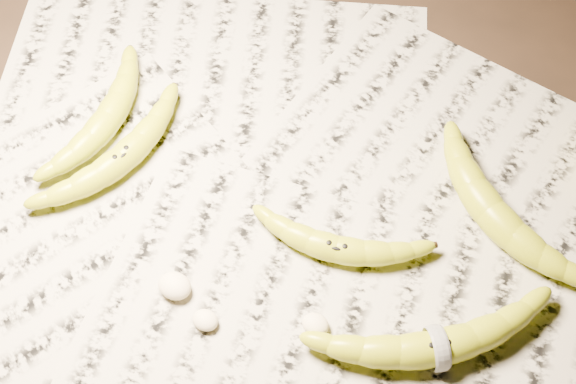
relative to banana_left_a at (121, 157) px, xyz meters
The scene contains 11 objects.
ground 0.20m from the banana_left_a, ahead, with size 3.00×3.00×0.00m, color black.
newspaper_patch 0.22m from the banana_left_a, ahead, with size 0.90×0.70×0.01m, color #ADA894.
banana_left_a is the anchor object (origin of this frame).
banana_left_b 0.06m from the banana_left_a, 140.23° to the left, with size 0.19×0.06×0.04m, color #A4B516, non-canonical shape.
banana_center 0.28m from the banana_left_a, ahead, with size 0.18×0.05×0.03m, color #A4B516, non-canonical shape.
banana_taped 0.42m from the banana_left_a, ahead, with size 0.24×0.06×0.04m, color #A4B516, non-canonical shape.
banana_upper_a 0.43m from the banana_left_a, 18.15° to the left, with size 0.21×0.07×0.04m, color #A4B516, non-canonical shape.
measuring_tape 0.42m from the banana_left_a, ahead, with size 0.05×0.05×0.00m, color white.
flesh_chunk_a 0.18m from the banana_left_a, 37.29° to the right, with size 0.04×0.03×0.02m, color beige.
flesh_chunk_b 0.23m from the banana_left_a, 33.26° to the right, with size 0.03×0.02×0.02m, color beige.
flesh_chunk_c 0.31m from the banana_left_a, 13.95° to the right, with size 0.03×0.02×0.02m, color beige.
Camera 1 is at (0.23, -0.40, 0.82)m, focal length 50.00 mm.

